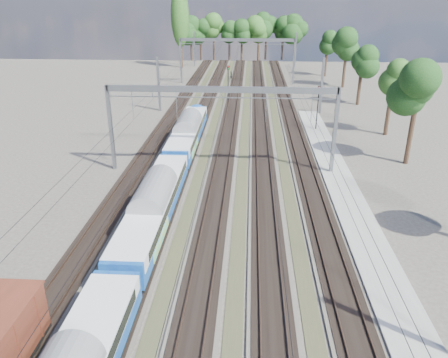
# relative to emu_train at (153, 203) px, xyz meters

# --- Properties ---
(track_bed) EXTENTS (21.00, 130.00, 0.34)m
(track_bed) POSITION_rel_emu_train_xyz_m (4.50, 27.75, -2.29)
(track_bed) COLOR #47423A
(track_bed) RESTS_ON ground
(platform) EXTENTS (3.00, 70.00, 0.30)m
(platform) POSITION_rel_emu_train_xyz_m (16.50, 2.75, -2.24)
(platform) COLOR gray
(platform) RESTS_ON ground
(catenary) EXTENTS (25.65, 130.00, 9.00)m
(catenary) POSITION_rel_emu_train_xyz_m (4.83, 35.44, 4.01)
(catenary) COLOR slate
(catenary) RESTS_ON ground
(tree_belt) EXTENTS (39.76, 98.01, 11.76)m
(tree_belt) POSITION_rel_emu_train_xyz_m (10.47, 76.52, 5.50)
(tree_belt) COLOR black
(tree_belt) RESTS_ON ground
(poplar) EXTENTS (4.40, 4.40, 19.04)m
(poplar) POSITION_rel_emu_train_xyz_m (-10.00, 80.75, 9.50)
(poplar) COLOR black
(poplar) RESTS_ON ground
(emu_train) EXTENTS (2.77, 58.72, 4.06)m
(emu_train) POSITION_rel_emu_train_xyz_m (0.00, 0.00, 0.00)
(emu_train) COLOR black
(emu_train) RESTS_ON ground
(worker) EXTENTS (0.47, 0.66, 1.71)m
(worker) POSITION_rel_emu_train_xyz_m (3.16, 65.48, -1.53)
(worker) COLOR black
(worker) RESTS_ON ground
(signal_near) EXTENTS (0.43, 0.40, 6.07)m
(signal_near) POSITION_rel_emu_train_xyz_m (3.52, 45.04, 1.45)
(signal_near) COLOR black
(signal_near) RESTS_ON ground
(signal_far) EXTENTS (0.42, 0.38, 6.14)m
(signal_far) POSITION_rel_emu_train_xyz_m (16.46, 28.11, 1.50)
(signal_far) COLOR black
(signal_far) RESTS_ON ground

